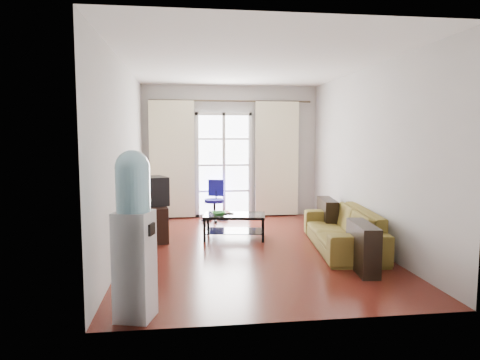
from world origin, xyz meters
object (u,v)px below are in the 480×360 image
object	(u,v)px
coffee_table	(235,223)
crt_tv	(150,191)
tv_stand	(150,223)
water_cooler	(134,232)
sofa	(342,229)
task_chair	(215,209)

from	to	relation	value
coffee_table	crt_tv	world-z (taller)	crt_tv
coffee_table	crt_tv	size ratio (longest dim) A/B	1.69
tv_stand	crt_tv	world-z (taller)	crt_tv
crt_tv	water_cooler	size ratio (longest dim) A/B	0.41
tv_stand	crt_tv	bearing A→B (deg)	78.52
coffee_table	sofa	bearing A→B (deg)	-29.48
crt_tv	water_cooler	world-z (taller)	water_cooler
sofa	tv_stand	xyz separation A→B (m)	(-2.87, 0.91, -0.02)
coffee_table	tv_stand	bearing A→B (deg)	177.43
coffee_table	task_chair	xyz separation A→B (m)	(-0.22, 1.54, -0.02)
sofa	crt_tv	xyz separation A→B (m)	(-2.87, 0.97, 0.49)
tv_stand	crt_tv	xyz separation A→B (m)	(0.00, 0.06, 0.51)
sofa	water_cooler	xyz separation A→B (m)	(-2.76, -2.11, 0.51)
task_chair	water_cooler	size ratio (longest dim) A/B	0.52
sofa	task_chair	bearing A→B (deg)	-137.43
task_chair	tv_stand	bearing A→B (deg)	-112.08
crt_tv	task_chair	size ratio (longest dim) A/B	0.79
sofa	coffee_table	world-z (taller)	sofa
coffee_table	water_cooler	size ratio (longest dim) A/B	0.69
crt_tv	task_chair	xyz separation A→B (m)	(1.14, 1.42, -0.55)
sofa	crt_tv	world-z (taller)	crt_tv
sofa	water_cooler	distance (m)	3.51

